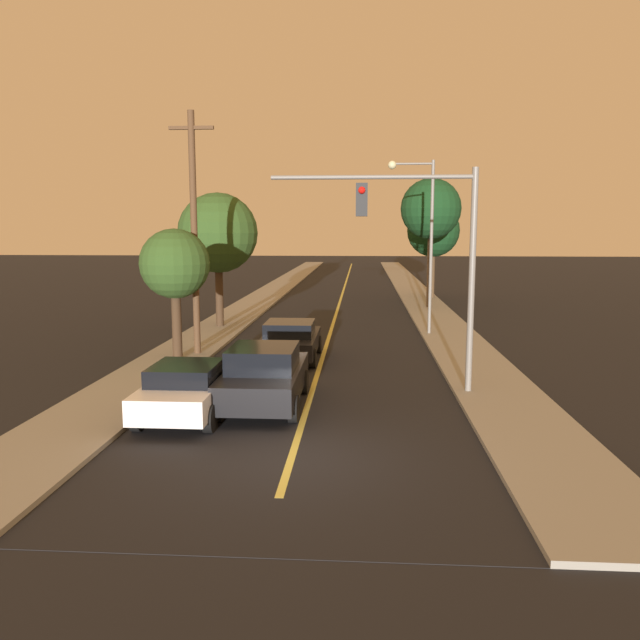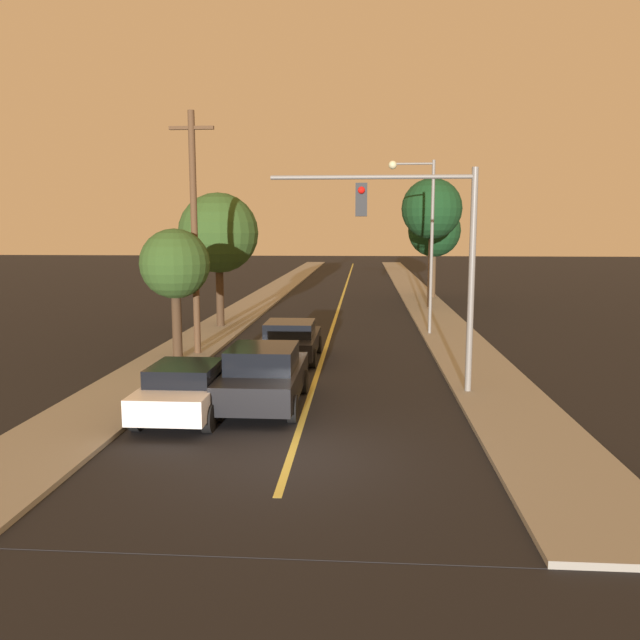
% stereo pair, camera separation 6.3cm
% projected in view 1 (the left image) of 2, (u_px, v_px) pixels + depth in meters
% --- Properties ---
extents(ground_plane, '(200.00, 200.00, 0.00)m').
position_uv_depth(ground_plane, '(292.00, 457.00, 12.82)').
color(ground_plane, black).
extents(road_surface, '(8.09, 80.00, 0.01)m').
position_uv_depth(road_surface, '(344.00, 290.00, 48.36)').
color(road_surface, black).
rests_on(road_surface, ground).
extents(sidewalk_left, '(2.50, 80.00, 0.12)m').
position_uv_depth(sidewalk_left, '(276.00, 289.00, 48.71)').
color(sidewalk_left, gray).
rests_on(sidewalk_left, ground).
extents(sidewalk_right, '(2.50, 80.00, 0.12)m').
position_uv_depth(sidewalk_right, '(412.00, 290.00, 48.00)').
color(sidewalk_right, gray).
rests_on(sidewalk_right, ground).
extents(car_near_lane_front, '(2.05, 4.42, 1.64)m').
position_uv_depth(car_near_lane_front, '(264.00, 376.00, 16.38)').
color(car_near_lane_front, black).
rests_on(car_near_lane_front, ground).
extents(car_near_lane_second, '(2.03, 4.13, 1.41)m').
position_uv_depth(car_near_lane_second, '(290.00, 340.00, 22.30)').
color(car_near_lane_second, black).
rests_on(car_near_lane_second, ground).
extents(car_outer_lane_front, '(1.91, 4.01, 1.37)m').
position_uv_depth(car_outer_lane_front, '(187.00, 388.00, 15.52)').
color(car_outer_lane_front, white).
rests_on(car_outer_lane_front, ground).
extents(traffic_signal_mast, '(5.66, 0.42, 6.19)m').
position_uv_depth(traffic_signal_mast, '(424.00, 239.00, 17.16)').
color(traffic_signal_mast, slate).
rests_on(traffic_signal_mast, ground).
extents(streetlamp_right, '(1.99, 0.36, 7.46)m').
position_uv_depth(streetlamp_right, '(421.00, 224.00, 26.88)').
color(streetlamp_right, slate).
rests_on(streetlamp_right, ground).
extents(utility_pole_left, '(1.60, 0.24, 8.68)m').
position_uv_depth(utility_pole_left, '(194.00, 230.00, 22.43)').
color(utility_pole_left, '#513823').
rests_on(utility_pole_left, ground).
extents(tree_left_near, '(2.42, 2.42, 4.57)m').
position_uv_depth(tree_left_near, '(175.00, 265.00, 21.56)').
color(tree_left_near, '#3D2B1C').
rests_on(tree_left_near, ground).
extents(tree_left_far, '(3.72, 3.72, 6.23)m').
position_uv_depth(tree_left_far, '(218.00, 233.00, 29.07)').
color(tree_left_far, '#3D2B1C').
rests_on(tree_left_far, ground).
extents(tree_right_near, '(3.49, 3.49, 6.21)m').
position_uv_depth(tree_right_near, '(433.00, 231.00, 41.58)').
color(tree_right_near, '#4C3823').
rests_on(tree_right_near, ground).
extents(tree_right_far, '(3.51, 3.51, 7.48)m').
position_uv_depth(tree_right_far, '(431.00, 209.00, 36.10)').
color(tree_right_far, '#4C3823').
rests_on(tree_right_far, ground).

